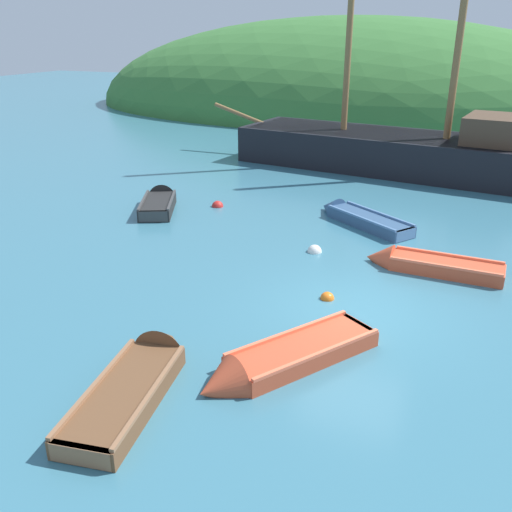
# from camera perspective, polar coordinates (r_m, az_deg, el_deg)

# --- Properties ---
(ground_plane) EXTENTS (120.00, 120.00, 0.00)m
(ground_plane) POSITION_cam_1_polar(r_m,az_deg,el_deg) (12.96, 10.43, -5.56)
(ground_plane) COLOR teal
(shore_hill) EXTENTS (43.13, 23.35, 13.91)m
(shore_hill) POSITION_cam_1_polar(r_m,az_deg,el_deg) (46.30, 9.26, 14.69)
(shore_hill) COLOR #387033
(shore_hill) RESTS_ON ground
(sailing_ship) EXTENTS (17.09, 6.01, 12.90)m
(sailing_ship) POSITION_cam_1_polar(r_m,az_deg,el_deg) (26.23, 14.51, 9.82)
(sailing_ship) COLOR black
(sailing_ship) RESTS_ON ground
(rowboat_outer_left) EXTENTS (3.72, 2.94, 0.87)m
(rowboat_outer_left) POSITION_cam_1_polar(r_m,az_deg,el_deg) (18.76, 10.49, 3.79)
(rowboat_outer_left) COLOR #335175
(rowboat_outer_left) RESTS_ON ground
(rowboat_outer_right) EXTENTS (2.95, 3.78, 0.98)m
(rowboat_outer_right) POSITION_cam_1_polar(r_m,az_deg,el_deg) (10.70, 2.31, -11.00)
(rowboat_outer_right) COLOR #C64C2D
(rowboat_outer_right) RESTS_ON ground
(rowboat_far) EXTENTS (1.64, 3.80, 1.05)m
(rowboat_far) POSITION_cam_1_polar(r_m,az_deg,el_deg) (10.45, -11.92, -12.41)
(rowboat_far) COLOR brown
(rowboat_far) RESTS_ON ground
(rowboat_portside) EXTENTS (2.23, 3.23, 1.01)m
(rowboat_portside) POSITION_cam_1_polar(r_m,az_deg,el_deg) (20.30, -9.93, 5.32)
(rowboat_portside) COLOR black
(rowboat_portside) RESTS_ON ground
(rowboat_center) EXTENTS (3.59, 1.06, 0.89)m
(rowboat_center) POSITION_cam_1_polar(r_m,az_deg,el_deg) (15.47, 17.12, -0.99)
(rowboat_center) COLOR #C64C2D
(rowboat_center) RESTS_ON ground
(buoy_white) EXTENTS (0.42, 0.42, 0.42)m
(buoy_white) POSITION_cam_1_polar(r_m,az_deg,el_deg) (16.11, 6.05, 0.43)
(buoy_white) COLOR white
(buoy_white) RESTS_ON ground
(buoy_orange) EXTENTS (0.34, 0.34, 0.34)m
(buoy_orange) POSITION_cam_1_polar(r_m,az_deg,el_deg) (13.40, 7.35, -4.38)
(buoy_orange) COLOR orange
(buoy_orange) RESTS_ON ground
(buoy_red) EXTENTS (0.42, 0.42, 0.42)m
(buoy_red) POSITION_cam_1_polar(r_m,az_deg,el_deg) (20.23, -3.99, 5.11)
(buoy_red) COLOR red
(buoy_red) RESTS_ON ground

